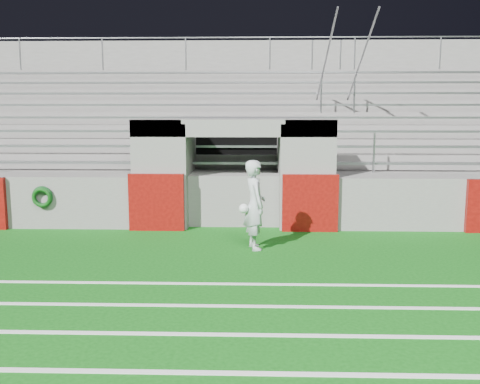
{
  "coord_description": "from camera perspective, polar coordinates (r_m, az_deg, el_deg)",
  "views": [
    {
      "loc": [
        0.54,
        -9.37,
        2.78
      ],
      "look_at": [
        0.2,
        1.8,
        1.1
      ],
      "focal_mm": 40.0,
      "sensor_mm": 36.0,
      "label": 1
    }
  ],
  "objects": [
    {
      "name": "ground",
      "position": [
        9.79,
        -1.51,
        -7.96
      ],
      "size": [
        90.0,
        90.0,
        0.0
      ],
      "primitive_type": "plane",
      "color": "#0D500F",
      "rests_on": "ground"
    },
    {
      "name": "stadium_structure",
      "position": [
        17.39,
        -0.03,
        4.31
      ],
      "size": [
        26.0,
        8.48,
        5.42
      ],
      "color": "slate",
      "rests_on": "ground"
    },
    {
      "name": "goalkeeper_with_ball",
      "position": [
        10.84,
        1.57,
        -1.38
      ],
      "size": [
        0.62,
        0.76,
        1.82
      ],
      "color": "#B6BCC0",
      "rests_on": "ground"
    },
    {
      "name": "hose_coil",
      "position": [
        13.44,
        -20.36,
        -0.5
      ],
      "size": [
        0.5,
        0.14,
        0.51
      ],
      "color": "#0B3913",
      "rests_on": "ground"
    }
  ]
}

